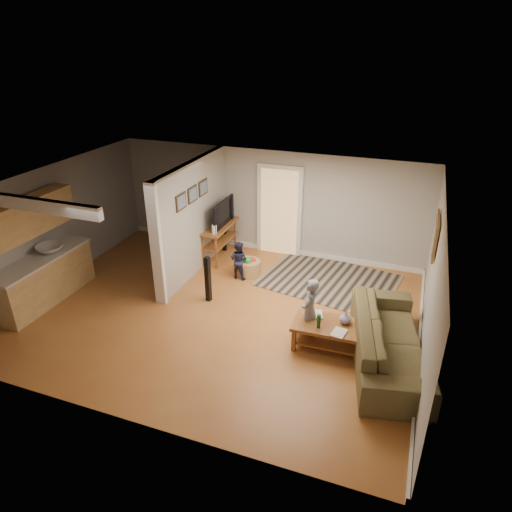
# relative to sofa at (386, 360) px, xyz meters

# --- Properties ---
(ground) EXTENTS (7.50, 7.50, 0.00)m
(ground) POSITION_rel_sofa_xyz_m (-3.23, 0.41, 0.00)
(ground) COLOR #9B5127
(ground) RESTS_ON ground
(room_shell) EXTENTS (7.54, 6.02, 2.52)m
(room_shell) POSITION_rel_sofa_xyz_m (-4.29, 0.83, 1.46)
(room_shell) COLOR #A9A7A1
(room_shell) RESTS_ON ground
(area_rug) EXTENTS (3.08, 2.47, 0.01)m
(area_rug) POSITION_rel_sofa_xyz_m (-1.45, 2.35, 0.01)
(area_rug) COLOR black
(area_rug) RESTS_ON ground
(sofa) EXTENTS (1.61, 2.89, 0.80)m
(sofa) POSITION_rel_sofa_xyz_m (0.00, 0.00, 0.00)
(sofa) COLOR #423C21
(sofa) RESTS_ON ground
(coffee_table) EXTENTS (1.22, 0.73, 0.71)m
(coffee_table) POSITION_rel_sofa_xyz_m (-0.98, 0.03, 0.37)
(coffee_table) COLOR #602F16
(coffee_table) RESTS_ON ground
(tv_console) EXTENTS (0.51, 1.33, 1.15)m
(tv_console) POSITION_rel_sofa_xyz_m (-4.17, 2.60, 0.76)
(tv_console) COLOR #602F16
(tv_console) RESTS_ON ground
(speaker_left) EXTENTS (0.11, 0.11, 0.97)m
(speaker_left) POSITION_rel_sofa_xyz_m (-3.58, 0.70, 0.49)
(speaker_left) COLOR black
(speaker_left) RESTS_ON ground
(speaker_right) EXTENTS (0.09, 0.09, 0.90)m
(speaker_right) POSITION_rel_sofa_xyz_m (-4.23, 3.00, 0.45)
(speaker_right) COLOR black
(speaker_right) RESTS_ON ground
(toy_basket) EXTENTS (0.52, 0.52, 0.47)m
(toy_basket) POSITION_rel_sofa_xyz_m (-3.21, 2.01, 0.19)
(toy_basket) COLOR #A27C46
(toy_basket) RESTS_ON ground
(child) EXTENTS (0.32, 0.46, 1.19)m
(child) POSITION_rel_sofa_xyz_m (-1.36, 0.12, 0.00)
(child) COLOR gray
(child) RESTS_ON ground
(toddler) EXTENTS (0.45, 0.37, 0.86)m
(toddler) POSITION_rel_sofa_xyz_m (-3.36, 1.81, 0.00)
(toddler) COLOR #1D213E
(toddler) RESTS_ON ground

